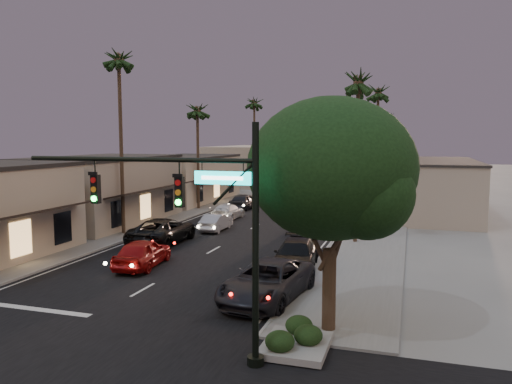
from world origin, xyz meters
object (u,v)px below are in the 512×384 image
Objects in this scene: palm_ra at (359,76)px; corner_tree at (333,175)px; palm_rc at (387,116)px; oncoming_red at (143,253)px; arch at (333,149)px; streetlight_right at (362,156)px; traffic_signal at (199,207)px; palm_rb at (378,89)px; curbside_near at (267,281)px; palm_ld at (254,100)px; streetlight_left at (272,152)px; oncoming_pickup at (163,231)px; palm_lb at (119,55)px; curbside_black at (296,255)px; oncoming_silver at (216,222)px; palm_lc at (197,106)px; palm_far at (294,115)px.

corner_tree is at bearing -86.97° from palm_ra.
palm_rc is 2.53× the size of oncoming_red.
streetlight_right is (6.92, -25.00, -0.20)m from arch.
oncoming_red is (-9.13, -31.16, -4.51)m from streetlight_right.
palm_rb is (2.91, 40.00, 7.33)m from traffic_signal.
traffic_signal is at bearing -87.02° from curbside_near.
streetlight_left is at bearing 60.75° from palm_ld.
palm_rc is at bearing 94.40° from curbside_near.
palm_ra is at bearing -164.36° from oncoming_pickup.
arch is 1.07× the size of palm_rb.
palm_rb is 2.23× the size of oncoming_pickup.
palm_ld is (0.00, 33.00, -0.97)m from palm_lb.
arch is 50.39m from oncoming_pickup.
palm_ra is 2.37× the size of curbside_black.
palm_ld is 37.12m from oncoming_pickup.
palm_lb is at bearing -90.00° from palm_ld.
streetlight_left reaches higher than curbside_black.
oncoming_silver is (-11.90, 18.05, -5.30)m from corner_tree.
oncoming_silver is at bearing -95.44° from oncoming_red.
palm_lc is 26.76m from curbside_black.
palm_lc is 2.97× the size of oncoming_silver.
palm_ra is at bearing -60.98° from palm_ld.
palm_lb is 27.94m from palm_rb.
palm_rc is (17.20, 42.00, -2.92)m from palm_lb.
palm_far is 59.10m from oncoming_pickup.
streetlight_left is 1.62× the size of curbside_black.
oncoming_red is (-11.69, 6.39, -5.16)m from corner_tree.
curbside_near is at bearing -84.12° from arch.
palm_rc is (2.91, 60.00, 5.39)m from traffic_signal.
oncoming_pickup reaches higher than curbside_black.
oncoming_red is 8.66m from curbside_black.
palm_lb is 22.55m from curbside_near.
streetlight_left is (-13.84, 13.00, 0.00)m from streetlight_right.
curbside_black is at bearing -106.51° from palm_ra.
streetlight_left is (-12.61, 54.00, 0.25)m from traffic_signal.
palm_rc is 1.91× the size of oncoming_pickup.
streetlight_right is 0.74× the size of palm_rc.
palm_rb is at bearing -42.05° from streetlight_left.
palm_rc is at bearing -106.90° from oncoming_silver.
oncoming_red reaches higher than curbside_black.
palm_rc reaches higher than curbside_near.
streetlight_right is 0.68× the size of palm_ra.
streetlight_right is 19.75m from palm_rc.
palm_far is 53.92m from oncoming_silver.
palm_rb is (-0.88, 36.55, 6.44)m from corner_tree.
traffic_signal is 55.45m from streetlight_left.
arch is 1.25× the size of palm_lc.
palm_ld is at bearing 105.40° from curbside_black.
curbside_black is (14.80, -6.10, -12.58)m from palm_lb.
curbside_black is (-3.28, 8.45, -5.17)m from corner_tree.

